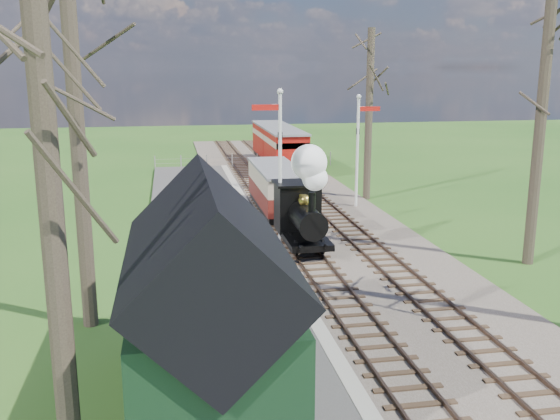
# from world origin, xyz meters

# --- Properties ---
(distant_hills) EXTENTS (114.40, 48.00, 22.02)m
(distant_hills) POSITION_xyz_m (1.40, 64.38, -16.21)
(distant_hills) COLOR #385B23
(distant_hills) RESTS_ON ground
(ballast_bed) EXTENTS (8.00, 60.00, 0.10)m
(ballast_bed) POSITION_xyz_m (1.30, 22.00, 0.05)
(ballast_bed) COLOR brown
(ballast_bed) RESTS_ON ground
(track_near) EXTENTS (1.60, 60.00, 0.15)m
(track_near) POSITION_xyz_m (0.00, 22.00, 0.10)
(track_near) COLOR brown
(track_near) RESTS_ON ground
(track_far) EXTENTS (1.60, 60.00, 0.15)m
(track_far) POSITION_xyz_m (2.60, 22.00, 0.10)
(track_far) COLOR brown
(track_far) RESTS_ON ground
(platform) EXTENTS (5.00, 44.00, 0.20)m
(platform) POSITION_xyz_m (-3.50, 14.00, 0.10)
(platform) COLOR #474442
(platform) RESTS_ON ground
(coping_strip) EXTENTS (0.40, 44.00, 0.21)m
(coping_strip) POSITION_xyz_m (-1.20, 14.00, 0.10)
(coping_strip) COLOR #B2AD9E
(coping_strip) RESTS_ON ground
(station_shed) EXTENTS (3.25, 6.30, 4.78)m
(station_shed) POSITION_xyz_m (-4.30, 4.00, 2.27)
(station_shed) COLOR black
(station_shed) RESTS_ON platform
(semaphore_near) EXTENTS (1.22, 0.24, 6.22)m
(semaphore_near) POSITION_xyz_m (-0.77, 16.00, 3.62)
(semaphore_near) COLOR silver
(semaphore_near) RESTS_ON ground
(semaphore_far) EXTENTS (1.22, 0.24, 5.72)m
(semaphore_far) POSITION_xyz_m (4.37, 22.00, 3.35)
(semaphore_far) COLOR silver
(semaphore_far) RESTS_ON ground
(bare_trees) EXTENTS (15.51, 22.39, 12.00)m
(bare_trees) POSITION_xyz_m (1.33, 10.10, 5.21)
(bare_trees) COLOR #382D23
(bare_trees) RESTS_ON ground
(fence_line) EXTENTS (12.60, 0.08, 1.00)m
(fence_line) POSITION_xyz_m (0.30, 36.00, 0.55)
(fence_line) COLOR slate
(fence_line) RESTS_ON ground
(locomotive) EXTENTS (1.66, 3.88, 4.15)m
(locomotive) POSITION_xyz_m (-0.01, 14.84, 1.93)
(locomotive) COLOR black
(locomotive) RESTS_ON ground
(coach) EXTENTS (1.94, 6.65, 2.04)m
(coach) POSITION_xyz_m (0.00, 20.90, 1.42)
(coach) COLOR black
(coach) RESTS_ON ground
(red_carriage_a) EXTENTS (2.26, 5.59, 2.38)m
(red_carriage_a) POSITION_xyz_m (2.60, 32.51, 1.62)
(red_carriage_a) COLOR black
(red_carriage_a) RESTS_ON ground
(red_carriage_b) EXTENTS (2.26, 5.59, 2.38)m
(red_carriage_b) POSITION_xyz_m (2.60, 38.01, 1.62)
(red_carriage_b) COLOR black
(red_carriage_b) RESTS_ON ground
(sign_board) EXTENTS (0.30, 0.70, 1.05)m
(sign_board) POSITION_xyz_m (-1.53, 8.77, 0.72)
(sign_board) COLOR #0F493A
(sign_board) RESTS_ON platform
(bench) EXTENTS (0.45, 1.49, 0.84)m
(bench) POSITION_xyz_m (-2.85, 6.81, 0.60)
(bench) COLOR #402E17
(bench) RESTS_ON platform
(person) EXTENTS (0.39, 0.52, 1.30)m
(person) POSITION_xyz_m (-3.11, 2.89, 0.85)
(person) COLOR #1B2332
(person) RESTS_ON platform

